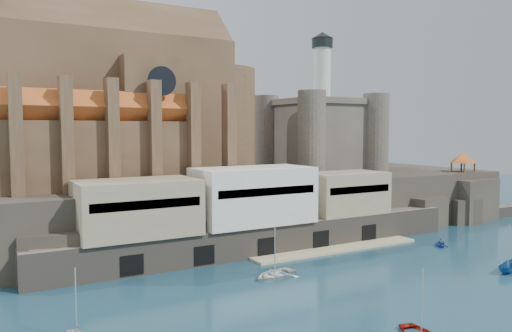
{
  "coord_description": "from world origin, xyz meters",
  "views": [
    {
      "loc": [
        -47.56,
        -42.05,
        18.64
      ],
      "look_at": [
        -4.55,
        32.0,
        12.51
      ],
      "focal_mm": 35.0,
      "sensor_mm": 36.0,
      "label": 1
    }
  ],
  "objects": [
    {
      "name": "ground",
      "position": [
        0.0,
        0.0,
        0.0
      ],
      "size": [
        300.0,
        300.0,
        0.0
      ],
      "primitive_type": "plane",
      "color": "#173A4C",
      "rests_on": "ground"
    },
    {
      "name": "boat_6",
      "position": [
        -14.22,
        10.58,
        0.0
      ],
      "size": [
        2.45,
        4.72,
        6.35
      ],
      "primitive_type": "imported",
      "rotation": [
        0.0,
        0.0,
        4.98
      ],
      "color": "silver",
      "rests_on": "ground"
    },
    {
      "name": "castle_keep",
      "position": [
        16.08,
        41.08,
        18.31
      ],
      "size": [
        21.2,
        21.2,
        29.3
      ],
      "color": "#4C443B",
      "rests_on": "promontory"
    },
    {
      "name": "promontory",
      "position": [
        -0.19,
        39.37,
        4.92
      ],
      "size": [
        100.0,
        36.0,
        10.0
      ],
      "color": "#28241E",
      "rests_on": "ground"
    },
    {
      "name": "church",
      "position": [
        -24.13,
        41.85,
        22.13
      ],
      "size": [
        47.0,
        25.93,
        30.51
      ],
      "color": "#4F3925",
      "rests_on": "promontory"
    },
    {
      "name": "pavilion",
      "position": [
        42.0,
        26.0,
        12.73
      ],
      "size": [
        6.4,
        6.4,
        5.4
      ],
      "color": "#4F3925",
      "rests_on": "rock_outcrop"
    },
    {
      "name": "boat_7",
      "position": [
        17.79,
        11.33,
        0.0
      ],
      "size": [
        3.23,
        3.04,
        3.22
      ],
      "primitive_type": "imported",
      "rotation": [
        0.0,
        0.0,
        5.62
      ],
      "color": "#2740A1",
      "rests_on": "ground"
    },
    {
      "name": "boat_2",
      "position": [
        13.34,
        -3.06,
        0.0
      ],
      "size": [
        2.11,
        2.07,
        4.48
      ],
      "primitive_type": "imported",
      "rotation": [
        0.0,
        0.0,
        1.83
      ],
      "color": "navy",
      "rests_on": "ground"
    },
    {
      "name": "quay",
      "position": [
        -10.19,
        23.07,
        6.07
      ],
      "size": [
        70.0,
        12.0,
        13.05
      ],
      "color": "#6A6055",
      "rests_on": "ground"
    },
    {
      "name": "rock_outcrop",
      "position": [
        42.0,
        25.84,
        4.02
      ],
      "size": [
        14.5,
        10.5,
        8.7
      ],
      "color": "#28241E",
      "rests_on": "ground"
    }
  ]
}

